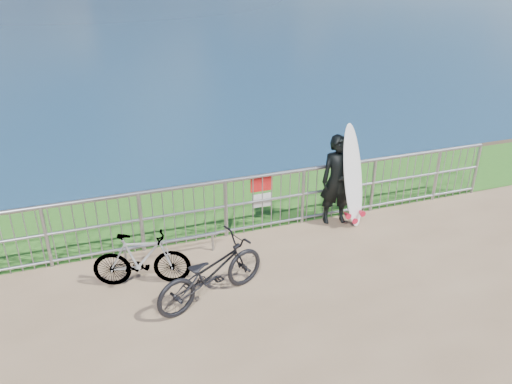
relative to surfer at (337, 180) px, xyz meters
name	(u,v)px	position (x,y,z in m)	size (l,w,h in m)	color
grass_strip	(235,205)	(-1.62, 1.25, -0.86)	(120.00, 120.00, 0.00)	#24611A
railing	(254,203)	(-1.60, 0.15, -0.29)	(10.06, 0.10, 1.13)	gray
surfer	(337,180)	(0.00, 0.00, 0.00)	(0.63, 0.41, 1.73)	black
surfboard	(353,180)	(0.23, -0.18, 0.04)	(0.65, 0.62, 1.97)	white
bicycle_near	(211,272)	(-2.84, -1.55, -0.39)	(0.63, 1.82, 0.95)	black
bicycle_far	(141,259)	(-3.75, -0.83, -0.42)	(0.42, 1.49, 0.90)	black
bike_rack	(170,243)	(-3.22, -0.25, -0.58)	(1.67, 0.05, 0.35)	gray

